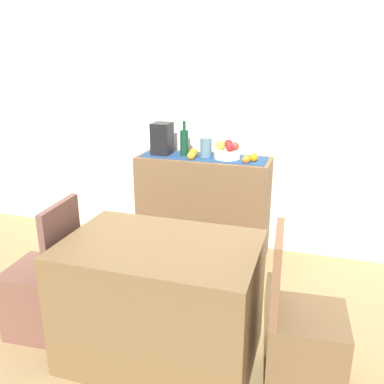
% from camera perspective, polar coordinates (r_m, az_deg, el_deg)
% --- Properties ---
extents(ground_plane, '(6.40, 6.40, 0.02)m').
position_cam_1_polar(ground_plane, '(3.10, -1.54, -15.82)').
color(ground_plane, '#997F53').
rests_on(ground_plane, ground).
extents(room_wall_rear, '(6.40, 0.06, 2.70)m').
position_cam_1_polar(room_wall_rear, '(3.72, 4.27, 12.43)').
color(room_wall_rear, silver).
rests_on(room_wall_rear, ground).
extents(sideboard_console, '(1.16, 0.42, 0.90)m').
position_cam_1_polar(sideboard_console, '(3.70, 1.57, -1.92)').
color(sideboard_console, brown).
rests_on(sideboard_console, ground).
extents(table_runner, '(1.09, 0.32, 0.01)m').
position_cam_1_polar(table_runner, '(3.57, 1.64, 4.90)').
color(table_runner, navy).
rests_on(table_runner, sideboard_console).
extents(fruit_bowl, '(0.22, 0.22, 0.07)m').
position_cam_1_polar(fruit_bowl, '(3.51, 4.94, 5.28)').
color(fruit_bowl, white).
rests_on(fruit_bowl, table_runner).
extents(apple_rear, '(0.08, 0.08, 0.08)m').
position_cam_1_polar(apple_rear, '(3.55, 5.11, 6.67)').
color(apple_rear, red).
rests_on(apple_rear, fruit_bowl).
extents(apple_upper, '(0.07, 0.07, 0.07)m').
position_cam_1_polar(apple_upper, '(3.44, 5.31, 6.24)').
color(apple_upper, red).
rests_on(apple_upper, fruit_bowl).
extents(apple_front, '(0.08, 0.08, 0.08)m').
position_cam_1_polar(apple_front, '(3.51, 3.99, 6.56)').
color(apple_front, gold).
rests_on(apple_front, fruit_bowl).
extents(apple_right, '(0.07, 0.07, 0.07)m').
position_cam_1_polar(apple_right, '(3.50, 6.04, 6.38)').
color(apple_right, '#AC3626').
rests_on(apple_right, fruit_bowl).
extents(wine_bottle, '(0.07, 0.07, 0.31)m').
position_cam_1_polar(wine_bottle, '(3.59, -1.08, 6.92)').
color(wine_bottle, '#113E27').
rests_on(wine_bottle, sideboard_console).
extents(coffee_maker, '(0.16, 0.18, 0.28)m').
position_cam_1_polar(coffee_maker, '(3.66, -4.18, 7.41)').
color(coffee_maker, black).
rests_on(coffee_maker, sideboard_console).
extents(ceramic_vase, '(0.10, 0.10, 0.17)m').
position_cam_1_polar(ceramic_vase, '(3.55, 1.96, 6.17)').
color(ceramic_vase, slate).
rests_on(ceramic_vase, sideboard_console).
extents(orange_loose_near_bowl, '(0.07, 0.07, 0.07)m').
position_cam_1_polar(orange_loose_near_bowl, '(3.38, 7.54, 4.51)').
color(orange_loose_near_bowl, orange).
rests_on(orange_loose_near_bowl, sideboard_console).
extents(orange_loose_end, '(0.08, 0.08, 0.08)m').
position_cam_1_polar(orange_loose_end, '(3.56, 0.19, 5.47)').
color(orange_loose_end, orange).
rests_on(orange_loose_end, sideboard_console).
extents(orange_loose_mid, '(0.07, 0.07, 0.07)m').
position_cam_1_polar(orange_loose_mid, '(3.44, 8.54, 4.76)').
color(orange_loose_mid, orange).
rests_on(orange_loose_mid, sideboard_console).
extents(orange_loose_far, '(0.07, 0.07, 0.07)m').
position_cam_1_polar(orange_loose_far, '(3.47, -0.12, 5.07)').
color(orange_loose_far, orange).
rests_on(orange_loose_far, sideboard_console).
extents(dining_table, '(1.10, 0.73, 0.74)m').
position_cam_1_polar(dining_table, '(2.48, -4.29, -14.87)').
color(dining_table, brown).
rests_on(dining_table, ground).
extents(chair_near_window, '(0.43, 0.43, 0.90)m').
position_cam_1_polar(chair_near_window, '(2.90, -19.80, -13.15)').
color(chair_near_window, brown).
rests_on(chair_near_window, ground).
extents(chair_by_corner, '(0.43, 0.43, 0.90)m').
position_cam_1_polar(chair_by_corner, '(2.42, 15.21, -19.64)').
color(chair_by_corner, brown).
rests_on(chair_by_corner, ground).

